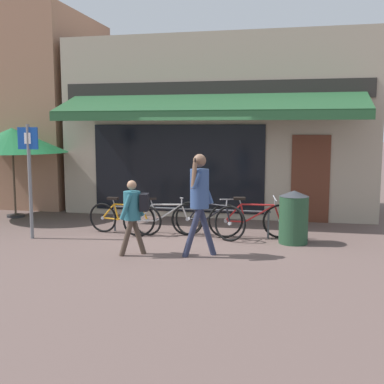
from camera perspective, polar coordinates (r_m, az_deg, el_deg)
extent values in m
plane|color=brown|center=(9.89, -0.94, -5.59)|extent=(160.00, 160.00, 0.00)
cube|color=tan|center=(13.47, 3.48, 7.69)|extent=(8.01, 3.00, 4.59)
cube|color=black|center=(12.19, -1.75, 2.82)|extent=(4.40, 0.04, 2.20)
cube|color=#5B2D1E|center=(11.86, 13.85, 1.51)|extent=(0.90, 0.04, 2.10)
cube|color=#282623|center=(12.00, 2.38, 11.95)|extent=(7.61, 0.06, 0.44)
cube|color=#23512D|center=(11.31, 1.77, 10.58)|extent=(7.21, 1.42, 0.50)
cube|color=#23512D|center=(10.61, 1.06, 9.03)|extent=(7.21, 0.03, 0.20)
cylinder|color=#47494F|center=(10.19, -0.38, -2.05)|extent=(3.45, 0.04, 0.04)
cylinder|color=#47494F|center=(10.73, -9.15, -3.16)|extent=(0.04, 0.04, 0.55)
cylinder|color=#47494F|center=(10.02, 9.03, -3.91)|extent=(0.04, 0.04, 0.55)
torus|color=black|center=(10.17, -5.32, -3.39)|extent=(0.65, 0.14, 0.65)
cylinder|color=#9E9EA3|center=(10.17, -5.32, -3.39)|extent=(0.08, 0.07, 0.07)
torus|color=black|center=(10.63, -10.51, -3.01)|extent=(0.65, 0.14, 0.65)
cylinder|color=#9E9EA3|center=(10.63, -10.51, -3.01)|extent=(0.08, 0.07, 0.07)
cylinder|color=orange|center=(10.30, -7.38, -2.47)|extent=(0.58, 0.11, 0.35)
cylinder|color=orange|center=(10.29, -7.61, -1.55)|extent=(0.65, 0.10, 0.05)
cylinder|color=orange|center=(10.44, -8.97, -2.32)|extent=(0.11, 0.04, 0.34)
cylinder|color=orange|center=(10.54, -9.64, -3.12)|extent=(0.37, 0.07, 0.05)
cylinder|color=orange|center=(10.53, -9.86, -2.22)|extent=(0.32, 0.08, 0.34)
cylinder|color=orange|center=(10.16, -5.65, -2.54)|extent=(0.15, 0.03, 0.31)
cylinder|color=#9E9EA3|center=(10.43, -9.29, -1.14)|extent=(0.05, 0.03, 0.11)
cube|color=black|center=(10.42, -9.37, -0.76)|extent=(0.25, 0.13, 0.05)
cylinder|color=#9E9EA3|center=(10.14, -5.98, -1.30)|extent=(0.03, 0.03, 0.14)
cylinder|color=#9E9EA3|center=(10.13, -5.99, -0.91)|extent=(0.08, 0.52, 0.05)
torus|color=black|center=(10.20, -0.57, -3.27)|extent=(0.68, 0.36, 0.68)
cylinder|color=#9E9EA3|center=(10.20, -0.57, -3.27)|extent=(0.09, 0.09, 0.08)
torus|color=black|center=(10.13, -6.29, -3.39)|extent=(0.68, 0.36, 0.68)
cylinder|color=#9E9EA3|center=(10.13, -6.29, -3.39)|extent=(0.09, 0.09, 0.08)
cylinder|color=#BCB7B2|center=(10.16, -2.75, -2.47)|extent=(0.53, 0.27, 0.36)
cylinder|color=#BCB7B2|center=(10.15, -2.98, -1.49)|extent=(0.60, 0.24, 0.05)
cylinder|color=#BCB7B2|center=(10.14, -4.51, -2.46)|extent=(0.13, 0.06, 0.35)
cylinder|color=#BCB7B2|center=(10.14, -5.28, -3.42)|extent=(0.35, 0.15, 0.05)
cylinder|color=#BCB7B2|center=(10.13, -5.52, -2.44)|extent=(0.29, 0.18, 0.35)
cylinder|color=#BCB7B2|center=(10.19, -0.89, -2.39)|extent=(0.15, 0.04, 0.32)
cylinder|color=#9E9EA3|center=(10.13, -4.83, -1.20)|extent=(0.06, 0.03, 0.11)
cube|color=black|center=(10.13, -4.92, -0.81)|extent=(0.26, 0.18, 0.06)
cylinder|color=#9E9EA3|center=(10.18, -1.23, -1.11)|extent=(0.04, 0.05, 0.14)
cylinder|color=#9E9EA3|center=(10.18, -1.24, -0.72)|extent=(0.20, 0.50, 0.10)
torus|color=black|center=(9.67, 4.52, -3.74)|extent=(0.71, 0.39, 0.72)
cylinder|color=#9E9EA3|center=(9.67, 4.52, -3.74)|extent=(0.09, 0.09, 0.08)
torus|color=black|center=(10.19, -0.33, -3.15)|extent=(0.71, 0.39, 0.72)
cylinder|color=#9E9EA3|center=(10.19, -0.33, -3.15)|extent=(0.09, 0.09, 0.08)
cylinder|color=black|center=(9.85, 2.68, -2.59)|extent=(0.54, 0.20, 0.38)
cylinder|color=black|center=(9.86, 2.57, -1.49)|extent=(0.58, 0.26, 0.05)
cylinder|color=black|center=(10.01, 1.20, -2.37)|extent=(0.10, 0.12, 0.38)
cylinder|color=black|center=(10.10, 0.48, -3.30)|extent=(0.34, 0.16, 0.05)
cylinder|color=black|center=(10.10, 0.38, -2.23)|extent=(0.30, 0.10, 0.37)
cylinder|color=black|center=(9.69, 4.31, -2.72)|extent=(0.13, 0.12, 0.35)
cylinder|color=#9E9EA3|center=(10.02, 1.04, -1.00)|extent=(0.06, 0.06, 0.11)
cube|color=black|center=(10.03, 0.99, -0.60)|extent=(0.26, 0.19, 0.06)
cylinder|color=#9E9EA3|center=(9.70, 4.12, -1.28)|extent=(0.04, 0.05, 0.14)
cylinder|color=#9E9EA3|center=(9.69, 4.15, -0.87)|extent=(0.22, 0.49, 0.08)
torus|color=black|center=(10.03, 10.41, -3.43)|extent=(0.73, 0.23, 0.72)
cylinder|color=#9E9EA3|center=(10.03, 10.41, -3.43)|extent=(0.08, 0.08, 0.07)
torus|color=black|center=(9.93, 3.99, -3.44)|extent=(0.73, 0.23, 0.72)
cylinder|color=#9E9EA3|center=(9.93, 3.99, -3.44)|extent=(0.08, 0.08, 0.07)
cylinder|color=#B21E1E|center=(9.93, 8.01, -2.55)|extent=(0.62, 0.11, 0.38)
cylinder|color=#B21E1E|center=(9.88, 7.80, -1.50)|extent=(0.68, 0.15, 0.05)
cylinder|color=#B21E1E|center=(9.90, 6.03, -2.50)|extent=(0.12, 0.09, 0.38)
cylinder|color=#B21E1E|center=(9.94, 5.12, -3.49)|extent=(0.39, 0.10, 0.05)
cylinder|color=#B21E1E|center=(9.89, 4.90, -2.45)|extent=(0.34, 0.06, 0.38)
cylinder|color=#B21E1E|center=(9.97, 10.09, -2.50)|extent=(0.16, 0.09, 0.35)
cylinder|color=#9E9EA3|center=(9.84, 5.73, -1.16)|extent=(0.06, 0.05, 0.11)
cube|color=black|center=(9.82, 5.65, -0.77)|extent=(0.25, 0.14, 0.06)
cylinder|color=#9E9EA3|center=(9.91, 9.79, -1.16)|extent=(0.03, 0.04, 0.14)
cylinder|color=#9E9EA3|center=(9.89, 9.80, -0.77)|extent=(0.11, 0.52, 0.07)
cylinder|color=#282D47|center=(8.42, 0.00, -4.89)|extent=(0.36, 0.16, 0.89)
cylinder|color=#282D47|center=(8.58, 1.76, -4.65)|extent=(0.36, 0.16, 0.89)
cylinder|color=#334C7F|center=(8.37, 0.90, 0.40)|extent=(0.37, 0.37, 0.68)
sphere|color=brown|center=(8.33, 0.91, 3.75)|extent=(0.23, 0.23, 0.23)
cylinder|color=#334C7F|center=(8.56, 1.64, 0.54)|extent=(0.30, 0.19, 0.60)
cylinder|color=#334C7F|center=(8.16, 0.48, 1.33)|extent=(0.20, 0.20, 0.29)
cylinder|color=brown|center=(8.16, 0.25, 1.97)|extent=(0.11, 0.18, 0.45)
cube|color=black|center=(8.18, 0.38, 3.53)|extent=(0.03, 0.07, 0.14)
cylinder|color=#47382D|center=(8.60, -7.77, -5.45)|extent=(0.29, 0.14, 0.67)
cylinder|color=#47382D|center=(8.73, -6.35, -5.24)|extent=(0.29, 0.14, 0.67)
cylinder|color=#286675|center=(8.56, -7.12, -1.60)|extent=(0.34, 0.34, 0.51)
sphere|color=#A87A5B|center=(8.51, -7.16, 0.82)|extent=(0.17, 0.17, 0.17)
cylinder|color=#286675|center=(8.71, -6.43, -1.43)|extent=(0.24, 0.17, 0.45)
cylinder|color=#286675|center=(8.40, -7.84, -1.78)|extent=(0.24, 0.17, 0.45)
cube|color=black|center=(8.51, -5.67, -1.22)|extent=(0.18, 0.27, 0.30)
cylinder|color=#23472D|center=(9.65, 11.94, -3.25)|extent=(0.57, 0.57, 0.93)
cone|color=#33353A|center=(9.56, 12.02, -0.16)|extent=(0.58, 0.58, 0.11)
cylinder|color=slate|center=(10.30, -18.65, 1.12)|extent=(0.07, 0.07, 2.33)
cube|color=#14429E|center=(10.24, -18.88, 6.05)|extent=(0.44, 0.02, 0.44)
cube|color=white|center=(10.22, -18.92, 6.04)|extent=(0.14, 0.01, 0.22)
cylinder|color=#4C3D2D|center=(13.01, -20.37, 2.03)|extent=(0.05, 0.05, 2.22)
cone|color=#196033|center=(12.96, -20.54, 5.77)|extent=(2.75, 2.75, 0.62)
cylinder|color=#262628|center=(13.14, -20.16, -2.66)|extent=(0.44, 0.44, 0.06)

